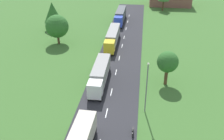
{
  "coord_description": "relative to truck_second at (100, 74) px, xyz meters",
  "views": [
    {
      "loc": [
        4.86,
        -7.76,
        25.19
      ],
      "look_at": [
        -0.54,
        34.95,
        1.82
      ],
      "focal_mm": 40.26,
      "sensor_mm": 36.0,
      "label": 1
    }
  ],
  "objects": [
    {
      "name": "lane_marking_centre",
      "position": [
        2.55,
        -12.68,
        -2.02
      ],
      "size": [
        0.16,
        119.44,
        0.01
      ],
      "color": "white",
      "rests_on": "road"
    },
    {
      "name": "truck_second",
      "position": [
        0.0,
        0.0,
        0.0
      ],
      "size": [
        2.57,
        12.4,
        3.5
      ],
      "color": "white",
      "rests_on": "road"
    },
    {
      "name": "motorcycle_courier",
      "position": [
        6.93,
        -13.19,
        -1.54
      ],
      "size": [
        0.28,
        1.94,
        0.91
      ],
      "color": "black",
      "rests_on": "road"
    },
    {
      "name": "tree_pine",
      "position": [
        12.36,
        1.35,
        2.56
      ],
      "size": [
        3.93,
        3.93,
        6.67
      ],
      "color": "#513823",
      "rests_on": "ground"
    },
    {
      "name": "tree_oak",
      "position": [
        -14.02,
        18.28,
        2.58
      ],
      "size": [
        5.8,
        5.8,
        7.58
      ],
      "color": "#513823",
      "rests_on": "ground"
    },
    {
      "name": "lamppost_second",
      "position": [
        8.58,
        -7.63,
        2.79
      ],
      "size": [
        0.36,
        0.36,
        8.77
      ],
      "color": "slate",
      "rests_on": "ground"
    },
    {
      "name": "tree_elm",
      "position": [
        -18.65,
        28.53,
        3.18
      ],
      "size": [
        5.2,
        5.2,
        8.14
      ],
      "color": "#513823",
      "rests_on": "ground"
    },
    {
      "name": "truck_fourth",
      "position": [
        0.17,
        38.32,
        0.14
      ],
      "size": [
        2.62,
        13.71,
        3.78
      ],
      "color": "blue",
      "rests_on": "road"
    },
    {
      "name": "road",
      "position": [
        2.55,
        -8.19,
        -2.05
      ],
      "size": [
        10.0,
        140.0,
        0.06
      ],
      "primitive_type": "cube",
      "color": "#2B2B30",
      "rests_on": "ground"
    },
    {
      "name": "truck_third",
      "position": [
        -0.01,
        19.3,
        0.02
      ],
      "size": [
        2.52,
        14.36,
        3.53
      ],
      "color": "yellow",
      "rests_on": "road"
    }
  ]
}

